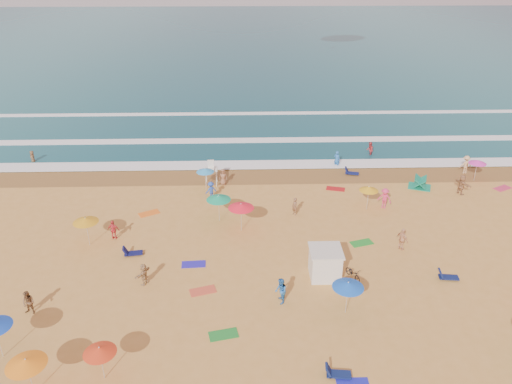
{
  "coord_description": "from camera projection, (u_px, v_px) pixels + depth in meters",
  "views": [
    {
      "loc": [
        0.11,
        -31.88,
        20.62
      ],
      "look_at": [
        1.17,
        6.0,
        1.5
      ],
      "focal_mm": 35.0,
      "sensor_mm": 36.0,
      "label": 1
    }
  ],
  "objects": [
    {
      "name": "ocean",
      "position": [
        241.0,
        43.0,
        112.7
      ],
      "size": [
        220.0,
        140.0,
        0.18
      ],
      "primitive_type": "cube",
      "color": "#0C4756",
      "rests_on": "ground"
    },
    {
      "name": "towels",
      "position": [
        286.0,
        263.0,
        35.64
      ],
      "size": [
        48.06,
        23.85,
        0.03
      ],
      "color": "#D6481A",
      "rests_on": "ground"
    },
    {
      "name": "wet_sand",
      "position": [
        242.0,
        176.0,
        48.89
      ],
      "size": [
        220.0,
        220.0,
        0.0
      ],
      "primitive_type": "plane",
      "color": "olive",
      "rests_on": "ground"
    },
    {
      "name": "beachgoers",
      "position": [
        288.0,
        204.0,
        42.01
      ],
      "size": [
        46.37,
        25.61,
        2.12
      ],
      "color": "tan",
      "rests_on": "ground"
    },
    {
      "name": "loungers",
      "position": [
        343.0,
        269.0,
        34.73
      ],
      "size": [
        51.2,
        28.73,
        0.34
      ],
      "color": "#0E1F49",
      "rests_on": "ground"
    },
    {
      "name": "bicycle",
      "position": [
        353.0,
        273.0,
        33.93
      ],
      "size": [
        1.15,
        1.61,
        0.8
      ],
      "primitive_type": "imported",
      "rotation": [
        0.0,
        0.0,
        0.45
      ],
      "color": "black",
      "rests_on": "ground"
    },
    {
      "name": "surf_foam",
      "position": [
        242.0,
        143.0,
        56.72
      ],
      "size": [
        200.0,
        18.7,
        0.05
      ],
      "color": "white",
      "rests_on": "ground"
    },
    {
      "name": "ground",
      "position": [
        243.0,
        246.0,
        37.74
      ],
      "size": [
        220.0,
        220.0,
        0.0
      ],
      "primitive_type": "plane",
      "color": "gold",
      "rests_on": "ground"
    },
    {
      "name": "popup_tents",
      "position": [
        469.0,
        227.0,
        38.97
      ],
      "size": [
        4.75,
        19.09,
        1.2
      ],
      "color": "#FB37AB",
      "rests_on": "ground"
    },
    {
      "name": "lifeguard_stand",
      "position": [
        211.0,
        174.0,
        46.77
      ],
      "size": [
        1.2,
        1.2,
        2.1
      ],
      "primitive_type": null,
      "color": "white",
      "rests_on": "ground"
    },
    {
      "name": "cabana",
      "position": [
        325.0,
        264.0,
        33.88
      ],
      "size": [
        2.0,
        2.0,
        2.0
      ],
      "primitive_type": "cube",
      "color": "silver",
      "rests_on": "ground"
    },
    {
      "name": "cabana_roof",
      "position": [
        326.0,
        251.0,
        33.4
      ],
      "size": [
        2.2,
        2.2,
        0.12
      ],
      "primitive_type": "cube",
      "color": "silver",
      "rests_on": "cabana"
    },
    {
      "name": "beach_umbrellas",
      "position": [
        275.0,
        229.0,
        35.75
      ],
      "size": [
        60.44,
        26.16,
        0.72
      ],
      "color": "#ED3A14",
      "rests_on": "ground"
    }
  ]
}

